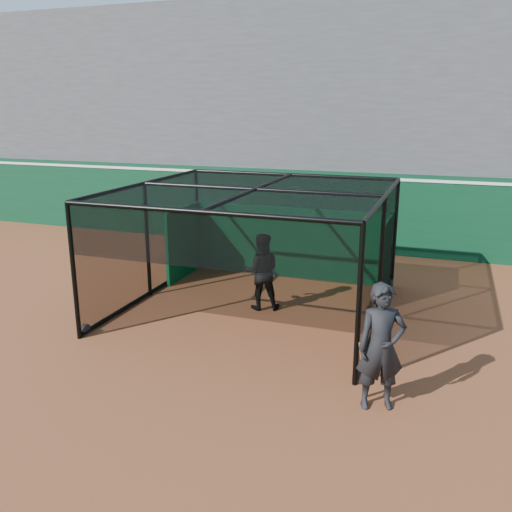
% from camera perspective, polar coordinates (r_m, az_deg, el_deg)
% --- Properties ---
extents(ground, '(120.00, 120.00, 0.00)m').
position_cam_1_polar(ground, '(10.49, -7.21, -9.83)').
color(ground, brown).
rests_on(ground, ground).
extents(outfield_wall, '(50.00, 0.50, 2.50)m').
position_cam_1_polar(outfield_wall, '(17.76, 5.12, 5.12)').
color(outfield_wall, '#0A371E').
rests_on(outfield_wall, ground).
extents(grandstand, '(50.00, 7.85, 8.95)m').
position_cam_1_polar(grandstand, '(21.15, 8.04, 15.37)').
color(grandstand, '#4C4C4F').
rests_on(grandstand, ground).
extents(batting_cage, '(5.58, 5.56, 2.74)m').
position_cam_1_polar(batting_cage, '(12.04, -0.04, 0.57)').
color(batting_cage, black).
rests_on(batting_cage, ground).
extents(batter, '(1.03, 0.92, 1.75)m').
position_cam_1_polar(batter, '(12.20, 0.57, -1.63)').
color(batter, black).
rests_on(batter, ground).
extents(on_deck_player, '(0.85, 0.70, 1.98)m').
position_cam_1_polar(on_deck_player, '(8.42, 13.02, -9.34)').
color(on_deck_player, black).
rests_on(on_deck_player, ground).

